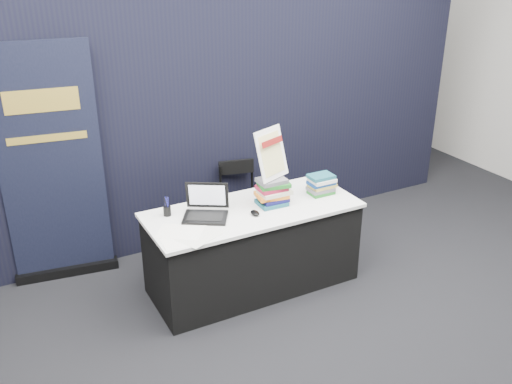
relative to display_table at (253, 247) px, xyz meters
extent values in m
plane|color=black|center=(0.00, -0.55, -0.38)|extent=(8.00, 8.00, 0.00)
cube|color=#AAA7A1|center=(0.00, 3.45, 1.37)|extent=(8.00, 0.02, 3.50)
cube|color=black|center=(0.00, 1.05, 0.82)|extent=(6.00, 0.08, 2.40)
cube|color=black|center=(0.00, 0.00, -0.02)|extent=(1.76, 0.71, 0.72)
cube|color=white|center=(0.00, 0.00, 0.36)|extent=(1.80, 0.75, 0.03)
cube|color=black|center=(-0.43, 0.01, 0.38)|extent=(0.43, 0.39, 0.02)
cube|color=black|center=(-0.43, 0.13, 0.52)|extent=(0.33, 0.23, 0.24)
cube|color=silver|center=(-0.43, 0.12, 0.52)|extent=(0.28, 0.19, 0.19)
ellipsoid|color=black|center=(-0.04, -0.12, 0.39)|extent=(0.07, 0.11, 0.03)
cube|color=white|center=(-0.73, -0.26, 0.38)|extent=(0.31, 0.23, 0.00)
cube|color=white|center=(-0.69, -0.11, 0.38)|extent=(0.42, 0.39, 0.00)
cube|color=silver|center=(-0.59, -0.24, 0.38)|extent=(0.39, 0.35, 0.00)
cylinder|color=black|center=(-0.68, 0.21, 0.41)|extent=(0.07, 0.07, 0.08)
cube|color=#174E5A|center=(0.19, -0.01, 0.39)|extent=(0.26, 0.21, 0.03)
cube|color=#11114C|center=(0.19, -0.01, 0.42)|extent=(0.26, 0.21, 0.03)
cube|color=orange|center=(0.19, -0.01, 0.46)|extent=(0.26, 0.21, 0.03)
cube|color=beige|center=(0.19, -0.01, 0.49)|extent=(0.26, 0.21, 0.03)
cube|color=maroon|center=(0.19, -0.01, 0.52)|extent=(0.26, 0.21, 0.03)
cube|color=#1C6A20|center=(0.19, -0.01, 0.56)|extent=(0.26, 0.21, 0.03)
cube|color=#58575D|center=(0.19, -0.01, 0.59)|extent=(0.26, 0.21, 0.03)
cube|color=#1C6A20|center=(0.68, -0.01, 0.39)|extent=(0.22, 0.17, 0.03)
cube|color=#58575D|center=(0.68, -0.01, 0.42)|extent=(0.22, 0.17, 0.03)
cube|color=#B5A148|center=(0.68, -0.01, 0.45)|extent=(0.22, 0.17, 0.03)
cube|color=navy|center=(0.68, -0.01, 0.48)|extent=(0.22, 0.17, 0.03)
cube|color=silver|center=(0.68, -0.01, 0.51)|extent=(0.22, 0.17, 0.03)
cube|color=#174E5A|center=(0.68, -0.01, 0.54)|extent=(0.22, 0.17, 0.03)
cube|color=black|center=(0.19, -0.02, 0.62)|extent=(0.20, 0.09, 0.01)
cylinder|color=black|center=(0.10, 0.06, 0.75)|extent=(0.05, 0.10, 0.31)
cylinder|color=black|center=(0.27, 0.06, 0.75)|extent=(0.05, 0.10, 0.31)
cube|color=white|center=(0.19, 0.03, 0.82)|extent=(0.34, 0.23, 0.41)
cube|color=#EDE594|center=(0.19, 0.02, 0.82)|extent=(0.27, 0.18, 0.33)
cube|color=maroon|center=(0.19, 0.01, 0.93)|extent=(0.24, 0.11, 0.05)
cube|color=black|center=(-1.42, 0.93, -0.33)|extent=(0.90, 0.22, 0.08)
cube|color=black|center=(-1.42, 0.95, 0.67)|extent=(0.84, 0.15, 2.10)
cube|color=gold|center=(-1.42, 0.93, 1.25)|extent=(0.57, 0.08, 0.19)
cube|color=gold|center=(-1.42, 0.93, 0.94)|extent=(0.62, 0.09, 0.06)
cylinder|color=black|center=(0.12, 0.57, -0.18)|extent=(0.02, 0.02, 0.39)
cylinder|color=black|center=(0.47, 0.57, -0.18)|extent=(0.02, 0.02, 0.39)
cylinder|color=black|center=(0.12, 0.92, -0.18)|extent=(0.02, 0.02, 0.39)
cylinder|color=black|center=(0.47, 0.92, -0.18)|extent=(0.02, 0.02, 0.39)
cube|color=black|center=(0.30, 0.74, 0.04)|extent=(0.44, 0.44, 0.04)
cube|color=black|center=(0.30, 0.92, 0.37)|extent=(0.35, 0.11, 0.14)
camera|label=1|loc=(-1.99, -3.81, 2.45)|focal=40.00mm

